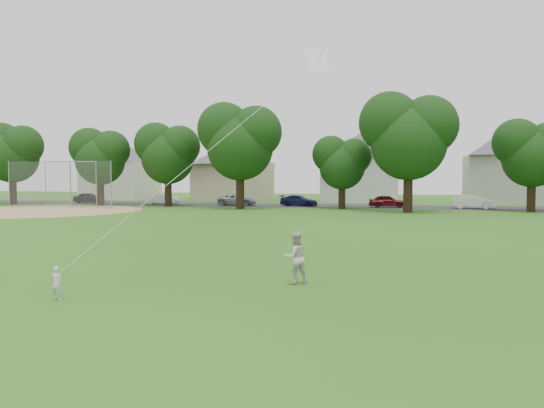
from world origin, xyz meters
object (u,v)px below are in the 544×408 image
(older_boy, at_px, (295,258))
(toddler, at_px, (57,283))
(baseball_backstop, at_px, (68,185))
(kite, at_px, (206,153))

(older_boy, bearing_deg, toddler, -3.59)
(older_boy, xyz_separation_m, baseball_backstop, (-29.13, 30.15, 1.50))
(older_boy, relative_size, kite, 0.14)
(toddler, height_order, older_boy, older_boy)
(toddler, distance_m, kite, 5.29)
(toddler, distance_m, baseball_backstop, 41.23)
(toddler, height_order, kite, kite)
(toddler, relative_size, baseball_backstop, 0.08)
(toddler, distance_m, older_boy, 6.31)
(kite, bearing_deg, older_boy, 6.99)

